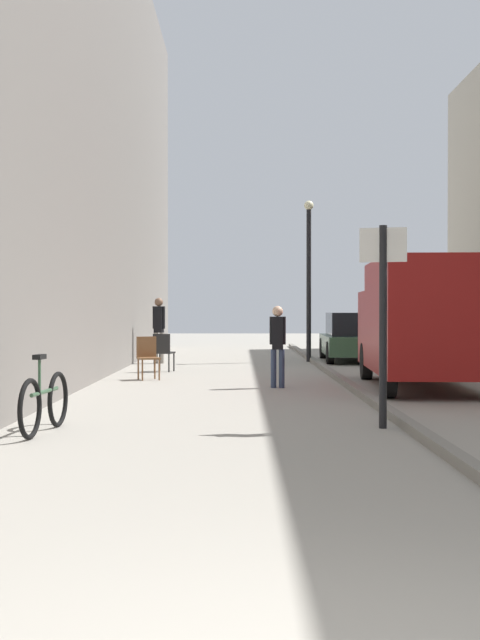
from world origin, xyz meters
name	(u,v)px	position (x,y,z in m)	size (l,w,h in m)	color
ground_plane	(275,394)	(0.00, 12.00, 0.00)	(80.00, 80.00, 0.00)	gray
building_facade_left	(7,52)	(-4.82, 12.00, 6.15)	(2.43, 40.00, 12.30)	slate
kerb_strip	(363,391)	(1.58, 12.00, 0.06)	(0.16, 40.00, 0.12)	slate
pedestrian_main_foreground	(281,341)	(0.18, 13.27, 0.92)	(0.32, 0.21, 1.60)	#2D3851
pedestrian_mid_block	(163,326)	(-2.88, 20.80, 1.08)	(0.36, 0.26, 1.88)	gray
delivery_van	(426,321)	(2.99, 13.26, 1.32)	(2.26, 5.63, 2.46)	maroon
parked_car	(358,337)	(2.86, 21.86, 0.71)	(1.95, 4.25, 1.45)	#335138
street_sign_post	(387,308)	(1.28, 7.72, 1.55)	(0.59, 0.17, 2.60)	black
lamp_post	(313,270)	(1.48, 21.56, 2.72)	(0.28, 0.28, 4.76)	black
bicycle_leaning	(49,402)	(-2.97, 7.31, 0.38)	(0.22, 1.77, 0.98)	black
cafe_chair_near_window	(167,350)	(-2.46, 17.51, 0.55)	(0.54, 0.54, 0.94)	black
cafe_chair_by_doorway	(152,355)	(-2.58, 15.23, 0.55)	(0.57, 0.57, 0.94)	brown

